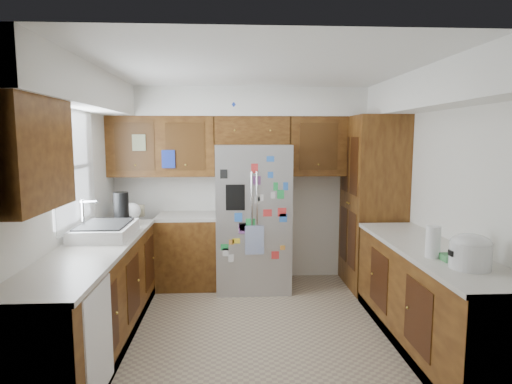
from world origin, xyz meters
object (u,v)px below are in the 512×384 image
fridge (253,217)px  pantry (372,203)px  rice_cooker (470,250)px  paper_towel (433,242)px

fridge → pantry: bearing=-2.1°
rice_cooker → paper_towel: size_ratio=1.18×
fridge → rice_cooker: fridge is taller
fridge → paper_towel: size_ratio=6.99×
pantry → fridge: 1.51m
paper_towel → fridge: bearing=124.5°
pantry → rice_cooker: 2.23m
fridge → rice_cooker: size_ratio=5.91×
pantry → fridge: (-1.50, 0.05, -0.17)m
pantry → fridge: size_ratio=1.19×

